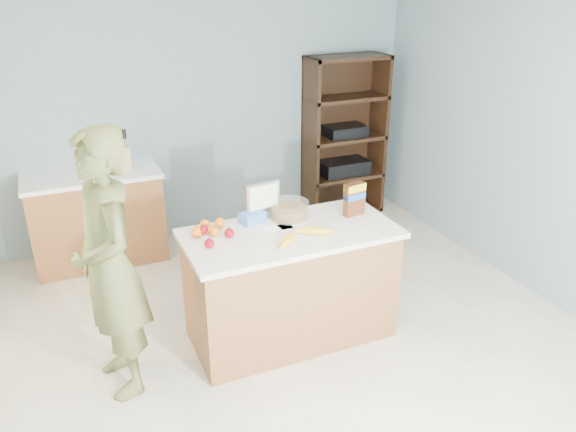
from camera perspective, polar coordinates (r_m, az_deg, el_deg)
name	(u,v)px	position (r m, az deg, el deg)	size (l,w,h in m)	color
floor	(307,356)	(4.32, 1.92, -13.99)	(4.50, 5.00, 0.02)	beige
walls	(310,142)	(3.55, 2.28, 7.54)	(4.52, 5.02, 2.51)	gray
counter_peninsula	(291,289)	(4.31, 0.27, -7.38)	(1.56, 0.76, 0.90)	brown
back_cabinet	(97,217)	(5.71, -18.80, -0.10)	(1.24, 0.62, 0.90)	brown
shelving_unit	(342,140)	(6.46, 5.55, 7.73)	(0.90, 0.40, 1.80)	black
person	(109,267)	(3.76, -17.70, -4.92)	(0.67, 0.44, 1.83)	brown
knife_block	(124,158)	(5.52, -16.35, 5.70)	(0.12, 0.10, 0.31)	tan
envelopes	(285,226)	(4.15, -0.30, -1.05)	(0.35, 0.14, 0.00)	white
bananas	(300,235)	(3.96, 1.27, -1.99)	(0.47, 0.25, 0.05)	yellow
apples	(214,235)	(3.97, -7.55, -1.95)	(0.24, 0.30, 0.07)	maroon
oranges	(209,228)	(4.09, -7.99, -1.19)	(0.27, 0.22, 0.07)	orange
blue_carton	(252,217)	(4.21, -3.63, -0.15)	(0.18, 0.12, 0.08)	blue
salad_bowl	(289,211)	(4.27, 0.13, 0.55)	(0.30, 0.30, 0.13)	#267219
tv	(263,198)	(4.24, -2.59, 1.84)	(0.28, 0.12, 0.28)	silver
cereal_box	(354,197)	(4.32, 6.77, 1.94)	(0.18, 0.09, 0.26)	#592B14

